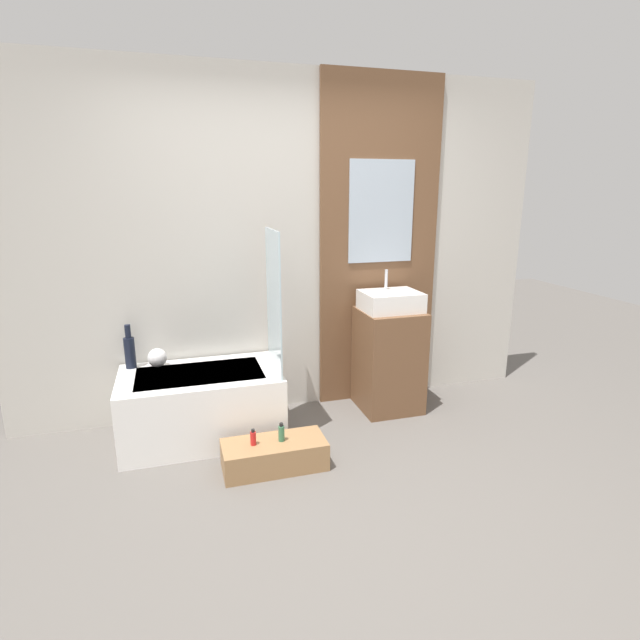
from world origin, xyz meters
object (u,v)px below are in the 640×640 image
object	(u,v)px
wooden_step_bench	(274,455)
bottle_soap_secondary	(281,433)
sink	(391,301)
vase_tall_dark	(130,350)
bottle_soap_primary	(253,438)
bathtub	(202,405)
vase_round_light	(157,358)

from	to	relation	value
wooden_step_bench	bottle_soap_secondary	size ratio (longest dim) A/B	5.34
bottle_soap_secondary	sink	bearing A→B (deg)	32.18
wooden_step_bench	sink	distance (m)	1.49
vase_tall_dark	bottle_soap_secondary	bearing A→B (deg)	-41.23
vase_tall_dark	bottle_soap_primary	xyz separation A→B (m)	(0.75, -0.81, -0.39)
wooden_step_bench	vase_tall_dark	world-z (taller)	vase_tall_dark
wooden_step_bench	sink	bearing A→B (deg)	30.97
sink	vase_tall_dark	distance (m)	1.98
bathtub	vase_tall_dark	world-z (taller)	vase_tall_dark
bathtub	vase_round_light	bearing A→B (deg)	142.15
sink	vase_round_light	size ratio (longest dim) A/B	3.26
vase_round_light	bottle_soap_secondary	xyz separation A→B (m)	(0.74, -0.78, -0.32)
vase_round_light	bottle_soap_primary	distance (m)	1.02
bottle_soap_secondary	vase_tall_dark	bearing A→B (deg)	138.77
bathtub	vase_round_light	world-z (taller)	vase_round_light
wooden_step_bench	bottle_soap_secondary	xyz separation A→B (m)	(0.05, -0.00, 0.15)
bottle_soap_secondary	wooden_step_bench	bearing A→B (deg)	180.00
vase_tall_dark	vase_round_light	bearing A→B (deg)	-9.39
wooden_step_bench	vase_round_light	xyz separation A→B (m)	(-0.69, 0.78, 0.47)
vase_tall_dark	bottle_soap_secondary	size ratio (longest dim) A/B	2.60
sink	bottle_soap_primary	bearing A→B (deg)	-151.87
vase_tall_dark	bottle_soap_primary	distance (m)	1.17
vase_tall_dark	bottle_soap_secondary	distance (m)	1.29
bathtub	bottle_soap_primary	world-z (taller)	bathtub
bottle_soap_primary	bottle_soap_secondary	world-z (taller)	bottle_soap_secondary
bathtub	bottle_soap_primary	size ratio (longest dim) A/B	10.39
wooden_step_bench	vase_round_light	world-z (taller)	vase_round_light
wooden_step_bench	sink	world-z (taller)	sink
bottle_soap_primary	bottle_soap_secondary	size ratio (longest dim) A/B	0.86
wooden_step_bench	bottle_soap_primary	bearing A→B (deg)	180.00
vase_round_light	sink	bearing A→B (deg)	-4.44
bathtub	sink	xyz separation A→B (m)	(1.49, 0.08, 0.65)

